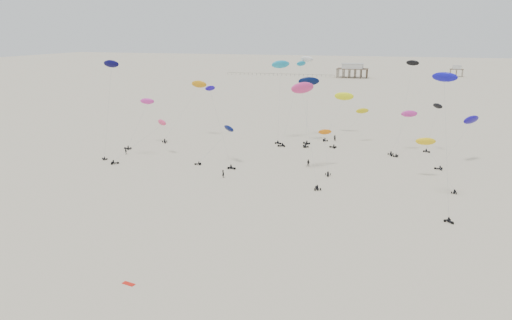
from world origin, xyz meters
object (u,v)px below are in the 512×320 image
(rig_0, at_px, (446,102))
(rig_4, at_px, (404,125))
(pavilion_small, at_px, (456,72))
(rig_9, at_px, (224,134))
(pavilion_main, at_px, (352,72))
(spectator_0, at_px, (223,178))

(rig_0, bearing_deg, rig_4, -119.82)
(rig_4, bearing_deg, pavilion_small, -109.01)
(pavilion_small, relative_size, rig_9, 0.82)
(pavilion_main, distance_m, spectator_0, 253.58)
(rig_4, distance_m, rig_9, 49.61)
(pavilion_main, relative_size, rig_0, 0.82)
(pavilion_main, xyz_separation_m, spectator_0, (-0.34, -253.54, -4.22))
(pavilion_main, height_order, rig_4, rig_4)
(rig_0, bearing_deg, rig_9, -58.38)
(rig_4, relative_size, spectator_0, 5.77)
(pavilion_small, relative_size, rig_4, 0.73)
(rig_0, distance_m, rig_9, 53.70)
(pavilion_small, bearing_deg, rig_4, -97.44)
(pavilion_main, height_order, pavilion_small, pavilion_main)
(pavilion_main, relative_size, pavilion_small, 2.33)
(rig_0, xyz_separation_m, rig_4, (-6.95, 43.27, -12.30))
(rig_0, xyz_separation_m, spectator_0, (-45.15, 5.80, -19.79))
(rig_9, relative_size, spectator_0, 5.16)
(spectator_0, bearing_deg, rig_4, -101.83)
(rig_0, relative_size, rig_4, 2.10)
(spectator_0, bearing_deg, pavilion_small, -70.20)
(pavilion_main, distance_m, rig_4, 219.39)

